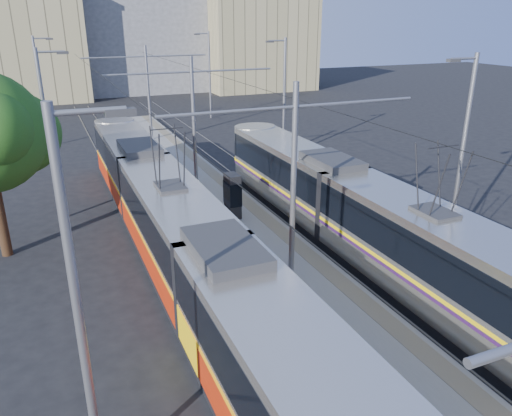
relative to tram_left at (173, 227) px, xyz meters
name	(u,v)px	position (x,y,z in m)	size (l,w,h in m)	color
platform	(213,202)	(3.60, 6.05, -1.56)	(4.00, 50.00, 0.30)	gray
tactile_strip_left	(186,203)	(2.15, 6.05, -1.40)	(0.70, 50.00, 0.01)	gray
tactile_strip_right	(239,195)	(5.05, 6.05, -1.40)	(0.70, 50.00, 0.01)	gray
rails	(213,204)	(3.60, 6.05, -1.69)	(8.71, 70.00, 0.03)	gray
tram_left	(173,227)	(0.00, 0.00, 0.00)	(2.43, 29.91, 5.50)	black
tram_right	(429,254)	(7.20, -5.93, 0.15)	(2.43, 31.69, 5.50)	black
catenary	(231,130)	(3.60, 3.20, 2.82)	(9.20, 70.00, 7.00)	gray
street_lamps	(188,112)	(3.60, 10.05, 2.47)	(15.18, 38.22, 8.00)	gray
shelter	(233,195)	(3.68, 3.33, -0.30)	(0.60, 0.96, 2.12)	black
building_left	(9,44)	(-6.40, 49.05, 4.61)	(16.32, 12.24, 12.62)	tan
building_centre	(142,33)	(9.60, 53.05, 5.57)	(18.36, 14.28, 14.54)	gray
building_right	(256,42)	(23.60, 47.05, 4.33)	(14.28, 10.20, 12.06)	tan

